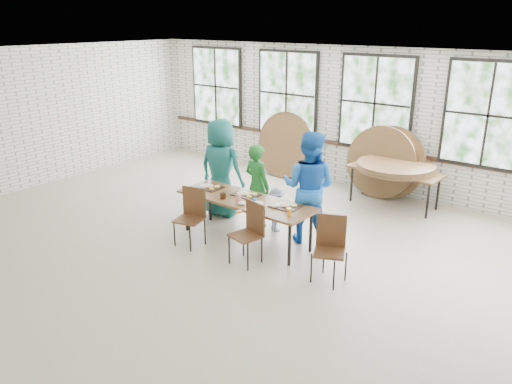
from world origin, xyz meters
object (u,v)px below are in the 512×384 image
chair_near_left (192,212)px  chair_near_right (250,228)px  storage_table (395,172)px  dining_table (245,202)px

chair_near_left → chair_near_right: 1.17m
chair_near_left → storage_table: size_ratio=0.51×
chair_near_left → storage_table: chair_near_left is taller
chair_near_left → chair_near_right: size_ratio=1.00×
dining_table → chair_near_right: 0.78m
storage_table → chair_near_right: bearing=-97.3°
chair_near_right → storage_table: size_ratio=0.51×
storage_table → dining_table: bearing=-108.2°
dining_table → chair_near_right: size_ratio=2.54×
chair_near_right → storage_table: chair_near_right is taller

